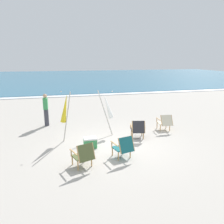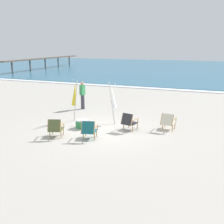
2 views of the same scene
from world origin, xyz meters
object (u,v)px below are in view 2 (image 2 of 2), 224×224
(beach_chair_mid_center, at_px, (55,128))
(beach_chair_front_right, at_px, (129,121))
(umbrella_furled_yellow, at_px, (75,94))
(person_near_chairs, at_px, (83,95))
(beach_chair_front_left, at_px, (168,121))
(beach_chair_far_center, at_px, (89,129))
(umbrella_furled_white, at_px, (113,97))
(cooler_box, at_px, (82,124))

(beach_chair_mid_center, bearing_deg, beach_chair_front_right, 37.96)
(umbrella_furled_yellow, relative_size, person_near_chairs, 1.29)
(beach_chair_front_left, relative_size, person_near_chairs, 0.50)
(beach_chair_far_center, relative_size, person_near_chairs, 0.50)
(beach_chair_front_right, xyz_separation_m, umbrella_furled_yellow, (-2.96, 0.42, 0.94))
(beach_chair_front_left, height_order, umbrella_furled_white, umbrella_furled_white)
(beach_chair_front_right, xyz_separation_m, umbrella_furled_white, (-1.12, 0.88, 0.87))
(umbrella_furled_yellow, bearing_deg, umbrella_furled_white, 14.04)
(beach_chair_mid_center, relative_size, umbrella_furled_yellow, 0.39)
(umbrella_furled_yellow, distance_m, person_near_chairs, 2.65)
(beach_chair_front_right, relative_size, beach_chair_front_left, 1.01)
(beach_chair_mid_center, distance_m, beach_chair_front_left, 4.95)
(beach_chair_far_center, bearing_deg, person_near_chairs, 120.37)
(umbrella_furled_yellow, xyz_separation_m, person_near_chairs, (-0.86, 2.45, -0.53))
(beach_chair_front_right, height_order, umbrella_furled_white, umbrella_furled_white)
(beach_chair_far_center, height_order, umbrella_furled_white, umbrella_furled_white)
(beach_chair_front_right, bearing_deg, beach_chair_far_center, -124.56)
(beach_chair_front_right, bearing_deg, beach_chair_mid_center, -142.04)
(beach_chair_front_right, relative_size, umbrella_furled_white, 0.41)
(beach_chair_far_center, xyz_separation_m, cooler_box, (-0.96, 1.20, -0.23))
(beach_chair_far_center, height_order, cooler_box, beach_chair_far_center)
(beach_chair_front_right, bearing_deg, cooler_box, -167.38)
(person_near_chairs, bearing_deg, beach_chair_mid_center, -75.30)
(beach_chair_front_left, distance_m, umbrella_furled_yellow, 4.68)
(beach_chair_mid_center, distance_m, beach_chair_far_center, 1.42)
(beach_chair_front_right, distance_m, person_near_chairs, 4.79)
(beach_chair_mid_center, bearing_deg, person_near_chairs, 104.70)
(beach_chair_front_left, relative_size, cooler_box, 1.65)
(beach_chair_front_right, distance_m, beach_chair_far_center, 2.04)
(beach_chair_far_center, bearing_deg, beach_chair_front_right, 55.44)
(beach_chair_far_center, bearing_deg, umbrella_furled_yellow, 130.65)
(umbrella_furled_yellow, bearing_deg, beach_chair_front_right, -8.07)
(beach_chair_front_left, height_order, cooler_box, beach_chair_front_left)
(beach_chair_front_left, bearing_deg, umbrella_furled_yellow, -176.65)
(umbrella_furled_yellow, distance_m, cooler_box, 1.70)
(beach_chair_front_right, bearing_deg, umbrella_furled_yellow, 171.93)
(beach_chair_mid_center, relative_size, umbrella_furled_white, 0.41)
(beach_chair_front_right, relative_size, person_near_chairs, 0.50)
(cooler_box, bearing_deg, beach_chair_front_left, 17.27)
(beach_chair_front_left, relative_size, umbrella_furled_white, 0.41)
(umbrella_furled_yellow, bearing_deg, beach_chair_far_center, -49.35)
(umbrella_furled_yellow, height_order, cooler_box, umbrella_furled_yellow)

